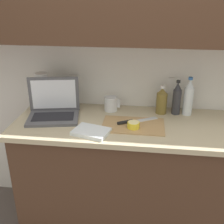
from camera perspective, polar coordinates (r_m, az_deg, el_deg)
wall_back at (r=1.98m, az=11.19°, el=17.74°), size 5.20×0.38×2.60m
counter_unit at (r=2.16m, az=9.78°, el=-13.16°), size 2.03×0.62×0.91m
laptop at (r=2.04m, az=-11.78°, el=0.79°), size 0.40×0.32×0.27m
cutting_board at (r=1.88m, az=4.32°, el=-2.70°), size 0.41×0.26×0.01m
knife at (r=1.91m, az=3.81°, el=-1.92°), size 0.28×0.17×0.02m
lemon_half_cut at (r=1.83m, az=4.38°, el=-2.63°), size 0.08×0.08×0.04m
bottle_green_soda at (r=2.08m, az=15.28°, el=2.82°), size 0.07×0.07×0.28m
bottle_oil_tall at (r=2.07m, az=13.02°, el=2.63°), size 0.06×0.06×0.25m
bottle_water_clear at (r=2.07m, az=10.10°, el=2.24°), size 0.08×0.08×0.21m
measuring_cup at (r=2.10m, az=-0.22°, el=1.68°), size 0.12×0.10×0.11m
paper_towel_roll at (r=2.20m, az=-13.85°, el=4.28°), size 0.10×0.10×0.27m
dish_towel at (r=1.78m, az=-4.24°, el=-3.98°), size 0.26×0.21×0.02m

